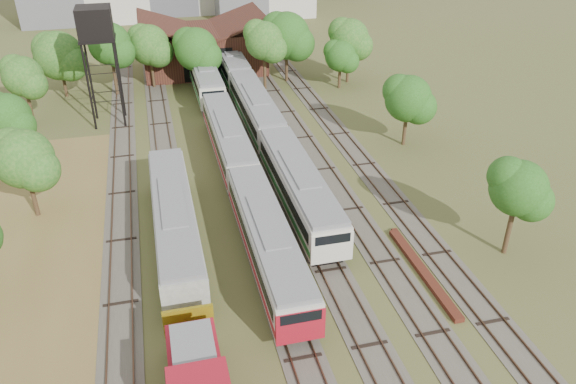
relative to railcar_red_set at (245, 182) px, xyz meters
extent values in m
cube|color=brown|center=(-16.00, -12.96, -1.85)|extent=(14.00, 60.00, 0.04)
cube|color=#4C473D|center=(-10.00, 4.04, -1.84)|extent=(2.60, 80.00, 0.06)
cube|color=#472D1E|center=(-10.72, 4.04, -1.75)|extent=(0.08, 80.00, 0.14)
cube|color=#472D1E|center=(-9.28, 4.04, -1.75)|extent=(0.08, 80.00, 0.14)
cube|color=#4C473D|center=(-6.00, 4.04, -1.84)|extent=(2.60, 80.00, 0.06)
cube|color=#472D1E|center=(-6.72, 4.04, -1.75)|extent=(0.08, 80.00, 0.14)
cube|color=#472D1E|center=(-5.28, 4.04, -1.75)|extent=(0.08, 80.00, 0.14)
cube|color=#4C473D|center=(0.00, 4.04, -1.84)|extent=(2.60, 80.00, 0.06)
cube|color=#472D1E|center=(-0.72, 4.04, -1.75)|extent=(0.08, 80.00, 0.14)
cube|color=#472D1E|center=(0.72, 4.04, -1.75)|extent=(0.08, 80.00, 0.14)
cube|color=#4C473D|center=(4.00, 4.04, -1.84)|extent=(2.60, 80.00, 0.06)
cube|color=#472D1E|center=(3.28, 4.04, -1.75)|extent=(0.08, 80.00, 0.14)
cube|color=#472D1E|center=(4.72, 4.04, -1.75)|extent=(0.08, 80.00, 0.14)
cube|color=#4C473D|center=(8.00, 4.04, -1.84)|extent=(2.60, 80.00, 0.06)
cube|color=#472D1E|center=(7.28, 4.04, -1.75)|extent=(0.08, 80.00, 0.14)
cube|color=#472D1E|center=(8.72, 4.04, -1.75)|extent=(0.08, 80.00, 0.14)
cube|color=#4C473D|center=(12.00, 4.04, -1.84)|extent=(2.60, 80.00, 0.06)
cube|color=#472D1E|center=(11.28, 4.04, -1.75)|extent=(0.08, 80.00, 0.14)
cube|color=#472D1E|center=(12.72, 4.04, -1.75)|extent=(0.08, 80.00, 0.14)
cube|color=black|center=(0.00, -8.69, -1.48)|extent=(2.12, 15.64, 0.77)
cube|color=beige|center=(0.00, -8.69, 0.11)|extent=(2.80, 17.00, 2.41)
cube|color=black|center=(0.00, -8.69, 0.40)|extent=(2.86, 15.64, 0.82)
cube|color=slate|center=(0.00, -8.69, 1.49)|extent=(2.58, 16.66, 0.35)
cube|color=maroon|center=(0.00, -8.69, -0.56)|extent=(2.86, 16.66, 0.43)
cube|color=maroon|center=(0.00, -17.14, -0.01)|extent=(2.84, 0.25, 2.17)
cube|color=black|center=(0.00, 8.81, -1.48)|extent=(2.12, 15.64, 0.77)
cube|color=beige|center=(0.00, 8.81, 0.11)|extent=(2.80, 17.00, 2.41)
cube|color=black|center=(0.00, 8.81, 0.40)|extent=(2.86, 15.64, 0.82)
cube|color=slate|center=(0.00, 8.81, 1.49)|extent=(2.58, 16.66, 0.35)
cube|color=maroon|center=(0.00, 8.81, -0.56)|extent=(2.86, 16.66, 0.43)
cube|color=black|center=(4.00, -2.06, -1.47)|extent=(2.21, 15.64, 0.80)
cube|color=beige|center=(4.00, -2.06, 0.19)|extent=(2.91, 17.00, 2.51)
cube|color=black|center=(4.00, -2.06, 0.49)|extent=(2.97, 15.64, 0.85)
cube|color=slate|center=(4.00, -2.06, 1.63)|extent=(2.68, 16.66, 0.36)
cube|color=#196522|center=(4.00, -2.06, -0.51)|extent=(2.97, 16.66, 0.45)
cube|color=beige|center=(4.00, -10.51, 0.07)|extent=(2.95, 0.25, 2.26)
cube|color=black|center=(4.00, 15.44, -1.47)|extent=(2.21, 15.64, 0.80)
cube|color=beige|center=(4.00, 15.44, 0.19)|extent=(2.91, 17.00, 2.51)
cube|color=black|center=(4.00, 15.44, 0.49)|extent=(2.97, 15.64, 0.85)
cube|color=slate|center=(4.00, 15.44, 1.63)|extent=(2.68, 16.66, 0.36)
cube|color=#196522|center=(4.00, 15.44, -0.51)|extent=(2.97, 16.66, 0.45)
cube|color=black|center=(4.00, 32.94, -1.47)|extent=(2.21, 15.64, 0.80)
cube|color=beige|center=(4.00, 32.94, 0.19)|extent=(2.91, 17.00, 2.51)
cube|color=black|center=(4.00, 32.94, 0.49)|extent=(2.97, 15.64, 0.85)
cube|color=slate|center=(4.00, 32.94, 1.63)|extent=(2.68, 16.66, 0.36)
cube|color=#196522|center=(4.00, 32.94, -0.51)|extent=(2.97, 16.66, 0.45)
cube|color=black|center=(0.00, 27.31, -1.47)|extent=(2.20, 14.72, 0.80)
cube|color=beige|center=(0.00, 27.31, 0.18)|extent=(2.90, 16.00, 2.50)
cube|color=black|center=(0.00, 27.31, 0.48)|extent=(2.96, 14.72, 0.85)
cube|color=slate|center=(0.00, 27.31, 1.61)|extent=(2.67, 15.68, 0.36)
cube|color=#196522|center=(0.00, 27.31, -0.52)|extent=(2.96, 15.68, 0.45)
cube|color=beige|center=(0.00, 19.36, 0.06)|extent=(2.94, 0.25, 2.25)
cube|color=maroon|center=(-6.00, -18.17, -0.12)|extent=(2.65, 4.40, 1.59)
cube|color=gold|center=(-6.00, -15.02, -0.18)|extent=(2.86, 0.20, 1.90)
cube|color=slate|center=(-6.00, -18.97, 1.62)|extent=(2.12, 3.60, 0.21)
cube|color=black|center=(-6.00, -4.63, -1.48)|extent=(2.16, 16.56, 0.79)
cube|color=gray|center=(-6.00, -4.63, 0.15)|extent=(2.85, 18.00, 2.46)
cube|color=black|center=(-6.00, -4.63, 0.44)|extent=(2.91, 16.56, 0.84)
cube|color=slate|center=(-6.00, -4.63, 1.55)|extent=(2.62, 17.64, 0.35)
cylinder|color=black|center=(-12.71, 18.94, 2.65)|extent=(0.23, 0.23, 9.03)
cylinder|color=black|center=(-9.66, 18.94, 2.65)|extent=(0.23, 0.23, 9.03)
cylinder|color=black|center=(-12.71, 21.98, 2.65)|extent=(0.23, 0.23, 9.03)
cylinder|color=black|center=(-9.66, 21.98, 2.65)|extent=(0.23, 0.23, 9.03)
cube|color=black|center=(-11.19, 20.46, 7.26)|extent=(3.56, 3.56, 0.20)
cube|color=black|center=(-11.19, 20.46, 8.88)|extent=(3.39, 3.39, 3.05)
cube|color=#552418|center=(10.00, -12.35, -1.70)|extent=(0.67, 10.03, 0.33)
cube|color=#552418|center=(10.20, -10.44, -1.76)|extent=(0.43, 6.94, 0.23)
cube|color=#351913|center=(1.00, 37.04, 0.88)|extent=(16.00, 11.00, 5.50)
cube|color=#351913|center=(-3.00, 37.04, 4.23)|extent=(8.45, 11.55, 2.96)
cube|color=#351913|center=(5.00, 37.04, 4.23)|extent=(8.45, 11.55, 2.96)
cube|color=black|center=(1.00, 31.59, 0.33)|extent=(6.40, 0.15, 4.12)
cylinder|color=#382616|center=(-16.47, 2.09, 0.10)|extent=(0.36, 0.36, 3.95)
sphere|color=#215215|center=(-16.47, 2.09, 3.15)|extent=(4.54, 4.54, 4.54)
cylinder|color=#382616|center=(-19.29, 11.89, 0.04)|extent=(0.36, 0.36, 3.81)
sphere|color=#215215|center=(-19.29, 11.89, 2.98)|extent=(4.21, 4.21, 4.21)
cylinder|color=#382616|center=(-19.36, 22.20, 0.21)|extent=(0.36, 0.36, 4.16)
sphere|color=#215215|center=(-19.36, 22.20, 3.43)|extent=(4.22, 4.22, 4.22)
cylinder|color=#382616|center=(-16.62, 30.28, 0.10)|extent=(0.36, 0.36, 3.94)
sphere|color=#215215|center=(-16.62, 30.28, 3.15)|extent=(5.71, 5.71, 5.71)
cylinder|color=#382616|center=(-10.63, 29.46, 0.59)|extent=(0.36, 0.36, 4.91)
sphere|color=#215215|center=(-10.63, 29.46, 4.38)|extent=(4.98, 4.98, 4.98)
cylinder|color=#382616|center=(-6.11, 31.10, 0.24)|extent=(0.36, 0.36, 4.22)
sphere|color=#215215|center=(-6.11, 31.10, 3.50)|extent=(4.92, 4.92, 4.92)
cylinder|color=#382616|center=(-0.68, 28.22, 0.18)|extent=(0.36, 0.36, 4.10)
sphere|color=#215215|center=(-0.68, 28.22, 3.36)|extent=(5.20, 5.20, 5.20)
cylinder|color=#382616|center=(7.44, 26.98, 0.51)|extent=(0.36, 0.36, 4.77)
sphere|color=#215215|center=(7.44, 26.98, 4.20)|extent=(4.64, 4.64, 4.64)
cylinder|color=#382616|center=(10.82, 29.31, 0.44)|extent=(0.36, 0.36, 4.62)
sphere|color=#215215|center=(10.82, 29.31, 4.01)|extent=(5.91, 5.91, 5.91)
cylinder|color=#382616|center=(18.40, 27.01, 0.35)|extent=(0.36, 0.36, 4.45)
sphere|color=#215215|center=(18.40, 27.01, 3.79)|extent=(4.90, 4.90, 4.90)
cylinder|color=#382616|center=(16.76, -11.52, 0.22)|extent=(0.36, 0.36, 4.18)
sphere|color=#215215|center=(16.76, -11.52, 3.45)|extent=(3.90, 3.90, 3.90)
cylinder|color=#382616|center=(17.43, 7.34, 0.04)|extent=(0.36, 0.36, 3.81)
sphere|color=#215215|center=(17.43, 7.34, 2.98)|extent=(4.54, 4.54, 4.54)
cylinder|color=#382616|center=(16.65, 25.12, -0.27)|extent=(0.36, 0.36, 3.20)
sphere|color=#215215|center=(16.65, 25.12, 2.21)|extent=(3.86, 3.86, 3.86)
camera|label=1|loc=(-6.40, -39.65, 22.01)|focal=35.00mm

